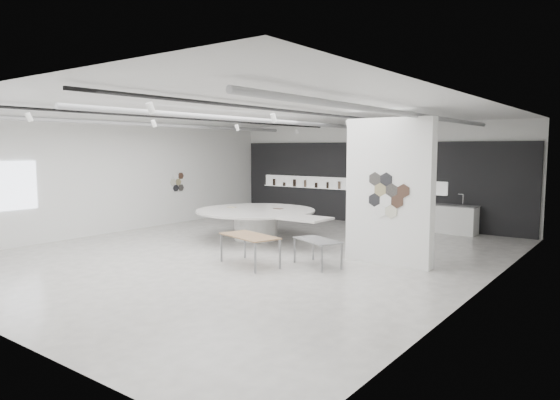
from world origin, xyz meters
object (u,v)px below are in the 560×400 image
Objects in this scene: display_island at (257,220)px; sample_table_stone at (317,242)px; sample_table_wood at (250,238)px; partition_column at (389,192)px; kitchen_counter at (451,219)px.

display_island is 3.91m from sample_table_stone.
partition_column is at bearing 39.12° from sample_table_wood.
sample_table_stone is (1.38, 0.92, -0.09)m from sample_table_wood.
sample_table_wood is 8.07m from kitchen_counter.
sample_table_wood is 1.01× the size of kitchen_counter.
sample_table_wood is 1.66m from sample_table_stone.
partition_column is 3.60m from sample_table_wood.
sample_table_wood is 1.22× the size of sample_table_stone.
kitchen_counter is (-0.23, 5.53, -1.31)m from partition_column.
sample_table_wood is (2.06, -2.79, 0.07)m from display_island.
sample_table_stone is at bearing -96.73° from kitchen_counter.
kitchen_counter is at bearing 81.16° from sample_table_stone.
partition_column reaches higher than sample_table_stone.
partition_column reaches higher than display_island.
kitchen_counter is (1.05, 6.77, -0.11)m from sample_table_stone.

